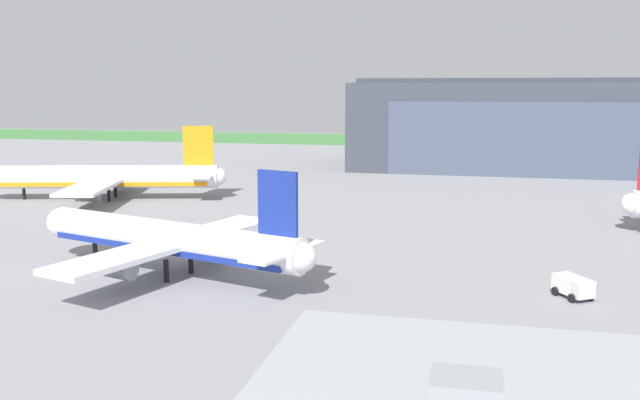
{
  "coord_description": "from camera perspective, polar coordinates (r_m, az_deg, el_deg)",
  "views": [
    {
      "loc": [
        20.92,
        -74.21,
        20.06
      ],
      "look_at": [
        0.69,
        12.94,
        5.25
      ],
      "focal_mm": 38.26,
      "sensor_mm": 36.0,
      "label": 1
    }
  ],
  "objects": [
    {
      "name": "ground_plane",
      "position": [
        79.67,
        -2.6,
        -5.19
      ],
      "size": [
        440.0,
        440.0,
        0.0
      ],
      "primitive_type": "plane",
      "color": "gray"
    },
    {
      "name": "airliner_near_left",
      "position": [
        74.71,
        -12.57,
        -3.22
      ],
      "size": [
        35.28,
        30.76,
        12.28
      ],
      "color": "white",
      "rests_on": "ground_plane"
    },
    {
      "name": "maintenance_hangar",
      "position": [
        177.78,
        17.02,
        5.98
      ],
      "size": [
        85.46,
        37.71,
        22.35
      ],
      "color": "#383D47",
      "rests_on": "ground_plane"
    },
    {
      "name": "stair_truck",
      "position": [
        70.43,
        20.4,
        -6.75
      ],
      "size": [
        3.81,
        4.41,
        2.05
      ],
      "color": "silver",
      "rests_on": "ground_plane"
    },
    {
      "name": "grass_field_strip",
      "position": [
        263.57,
        8.51,
        4.94
      ],
      "size": [
        440.0,
        56.0,
        0.08
      ],
      "primitive_type": "cube",
      "color": "#407C3E",
      "rests_on": "ground_plane"
    },
    {
      "name": "airliner_far_right",
      "position": [
        129.36,
        -17.77,
        1.79
      ],
      "size": [
        43.99,
        38.68,
        13.23
      ],
      "color": "silver",
      "rests_on": "ground_plane"
    }
  ]
}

